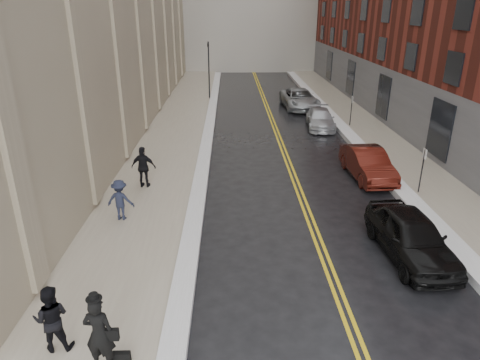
{
  "coord_description": "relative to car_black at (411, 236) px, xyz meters",
  "views": [
    {
      "loc": [
        -0.74,
        -9.79,
        8.03
      ],
      "look_at": [
        -0.35,
        6.08,
        1.6
      ],
      "focal_mm": 32.0,
      "sensor_mm": 36.0,
      "label": 1
    }
  ],
  "objects": [
    {
      "name": "snow_ridge_right",
      "position": [
        1.74,
        13.15,
        -0.64
      ],
      "size": [
        0.85,
        60.8,
        0.3
      ],
      "primitive_type": "cube",
      "color": "white",
      "rests_on": "ground"
    },
    {
      "name": "parking_sign_near",
      "position": [
        2.49,
        5.15,
        0.56
      ],
      "size": [
        0.06,
        0.35,
        2.23
      ],
      "color": "black",
      "rests_on": "ground"
    },
    {
      "name": "car_maroon",
      "position": [
        0.75,
        7.36,
        -0.04
      ],
      "size": [
        1.85,
        4.66,
        1.51
      ],
      "primitive_type": "imported",
      "rotation": [
        0.0,
        0.0,
        0.06
      ],
      "color": "#42110B",
      "rests_on": "ground"
    },
    {
      "name": "traffic_signal",
      "position": [
        -8.01,
        27.15,
        2.29
      ],
      "size": [
        0.18,
        0.15,
        5.2
      ],
      "color": "black",
      "rests_on": "ground"
    },
    {
      "name": "snow_ridge_left",
      "position": [
        -7.61,
        13.15,
        -0.66
      ],
      "size": [
        0.7,
        60.8,
        0.26
      ],
      "primitive_type": "cube",
      "color": "white",
      "rests_on": "ground"
    },
    {
      "name": "ground",
      "position": [
        -5.41,
        -2.85,
        -0.79
      ],
      "size": [
        160.0,
        160.0,
        0.0
      ],
      "primitive_type": "plane",
      "color": "black",
      "rests_on": "ground"
    },
    {
      "name": "pedestrian_a",
      "position": [
        -10.51,
        -4.2,
        0.25
      ],
      "size": [
        0.93,
        0.77,
        1.78
      ],
      "primitive_type": "imported",
      "rotation": [
        0.0,
        0.0,
        3.25
      ],
      "color": "black",
      "rests_on": "sidewalk_left"
    },
    {
      "name": "car_black",
      "position": [
        0.0,
        0.0,
        0.0
      ],
      "size": [
        2.16,
        4.76,
        1.58
      ],
      "primitive_type": "imported",
      "rotation": [
        0.0,
        0.0,
        0.06
      ],
      "color": "black",
      "rests_on": "ground"
    },
    {
      "name": "car_silver_near",
      "position": [
        0.31,
        17.03,
        -0.14
      ],
      "size": [
        2.23,
        4.64,
        1.3
      ],
      "primitive_type": "imported",
      "rotation": [
        0.0,
        0.0,
        -0.09
      ],
      "color": "#ACAFB4",
      "rests_on": "ground"
    },
    {
      "name": "pedestrian_main",
      "position": [
        -9.16,
        -4.86,
        0.33
      ],
      "size": [
        0.75,
        0.53,
        1.95
      ],
      "primitive_type": "imported",
      "rotation": [
        0.0,
        0.0,
        3.04
      ],
      "color": "black",
      "rests_on": "sidewalk_left"
    },
    {
      "name": "lane_stripe_a",
      "position": [
        -3.03,
        13.15,
        -0.79
      ],
      "size": [
        0.12,
        64.0,
        0.01
      ],
      "primitive_type": "cube",
      "color": "gold",
      "rests_on": "ground"
    },
    {
      "name": "lane_stripe_b",
      "position": [
        -2.79,
        13.15,
        -0.79
      ],
      "size": [
        0.12,
        64.0,
        0.01
      ],
      "primitive_type": "cube",
      "color": "gold",
      "rests_on": "ground"
    },
    {
      "name": "sidewalk_right",
      "position": [
        3.59,
        13.15,
        -0.72
      ],
      "size": [
        3.0,
        64.0,
        0.15
      ],
      "primitive_type": "cube",
      "color": "gray",
      "rests_on": "ground"
    },
    {
      "name": "sidewalk_left",
      "position": [
        -9.91,
        13.15,
        -0.72
      ],
      "size": [
        4.0,
        64.0,
        0.15
      ],
      "primitive_type": "cube",
      "color": "gray",
      "rests_on": "ground"
    },
    {
      "name": "parking_sign_far",
      "position": [
        2.49,
        17.15,
        0.56
      ],
      "size": [
        0.06,
        0.35,
        2.23
      ],
      "color": "black",
      "rests_on": "ground"
    },
    {
      "name": "pedestrian_b",
      "position": [
        -10.5,
        2.78,
        0.19
      ],
      "size": [
        1.15,
        0.76,
        1.67
      ],
      "primitive_type": "imported",
      "rotation": [
        0.0,
        0.0,
        3.0
      ],
      "color": "#1B1F31",
      "rests_on": "sidewalk_left"
    },
    {
      "name": "pedestrian_c",
      "position": [
        -10.17,
        6.1,
        0.34
      ],
      "size": [
        1.2,
        0.62,
        1.96
      ],
      "primitive_type": "imported",
      "rotation": [
        0.0,
        0.0,
        3.02
      ],
      "color": "black",
      "rests_on": "sidewalk_left"
    },
    {
      "name": "car_silver_far",
      "position": [
        -0.21,
        23.44,
        0.01
      ],
      "size": [
        3.0,
        5.91,
        1.6
      ],
      "primitive_type": "imported",
      "rotation": [
        0.0,
        0.0,
        0.06
      ],
      "color": "#94979B",
      "rests_on": "ground"
    }
  ]
}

